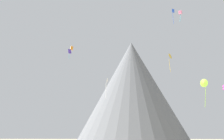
{
  "coord_description": "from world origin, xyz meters",
  "views": [
    {
      "loc": [
        3.29,
        -35.78,
        4.46
      ],
      "look_at": [
        -0.47,
        39.4,
        22.74
      ],
      "focal_mm": 42.17,
      "sensor_mm": 36.0,
      "label": 1
    }
  ],
  "objects": [
    {
      "name": "kite_white_mid",
      "position": [
        -0.79,
        22.34,
        15.46
      ],
      "size": [
        0.47,
        0.99,
        4.43
      ],
      "rotation": [
        0.0,
        0.0,
        3.85
      ],
      "color": "white"
    },
    {
      "name": "rock_massif",
      "position": [
        5.87,
        80.42,
        20.8
      ],
      "size": [
        55.81,
        57.87,
        46.18
      ],
      "color": "slate",
      "rests_on": "ground_plane"
    },
    {
      "name": "kite_gold_mid",
      "position": [
        15.65,
        33.76,
        24.88
      ],
      "size": [
        1.35,
        1.59,
        5.19
      ],
      "rotation": [
        0.0,
        0.0,
        4.09
      ],
      "color": "gold"
    },
    {
      "name": "kite_blue_high",
      "position": [
        18.11,
        38.13,
        40.06
      ],
      "size": [
        0.89,
        0.66,
        5.01
      ],
      "rotation": [
        0.0,
        0.0,
        2.51
      ],
      "color": "blue"
    },
    {
      "name": "kite_orange_high",
      "position": [
        -11.04,
        31.62,
        27.13
      ],
      "size": [
        0.63,
        0.91,
        1.24
      ],
      "rotation": [
        0.0,
        0.0,
        3.4
      ],
      "color": "orange"
    },
    {
      "name": "kite_lime_mid",
      "position": [
        19.72,
        18.93,
        14.61
      ],
      "size": [
        1.44,
        1.39,
        5.92
      ],
      "rotation": [
        0.0,
        0.0,
        5.52
      ],
      "color": "#8CD133"
    },
    {
      "name": "kite_pink_high",
      "position": [
        19.49,
        34.84,
        38.46
      ],
      "size": [
        1.2,
        1.22,
        3.55
      ],
      "rotation": [
        0.0,
        0.0,
        2.61
      ],
      "color": "pink"
    },
    {
      "name": "kite_indigo_high",
      "position": [
        -14.67,
        45.52,
        30.49
      ],
      "size": [
        1.16,
        0.92,
        3.41
      ],
      "rotation": [
        0.0,
        0.0,
        6.15
      ],
      "color": "#5138B2"
    }
  ]
}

